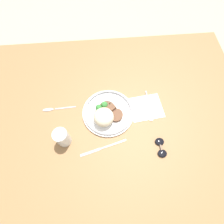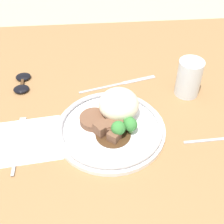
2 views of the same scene
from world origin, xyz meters
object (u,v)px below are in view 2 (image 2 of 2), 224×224
Objects in this scene: juice_glass at (189,79)px; fork at (19,139)px; plate at (113,121)px; sunglasses at (22,83)px; knife at (121,84)px.

fork is (-0.43, -0.14, -0.04)m from juice_glass.
sunglasses is at bearing 141.48° from plate.
plate reaches higher than knife.
plate is at bearing -150.95° from juice_glass.
plate reaches higher than sunglasses.
plate is at bearing -40.17° from sunglasses.
juice_glass is 0.46m from sunglasses.
juice_glass is 0.45m from fork.
juice_glass is at bearing -72.16° from fork.
fork is at bearing -175.24° from plate.
juice_glass is 0.19m from knife.
juice_glass reaches higher than fork.
knife is at bearing 77.51° from plate.
juice_glass is at bearing -10.94° from sunglasses.
knife is 2.34× the size of sunglasses.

